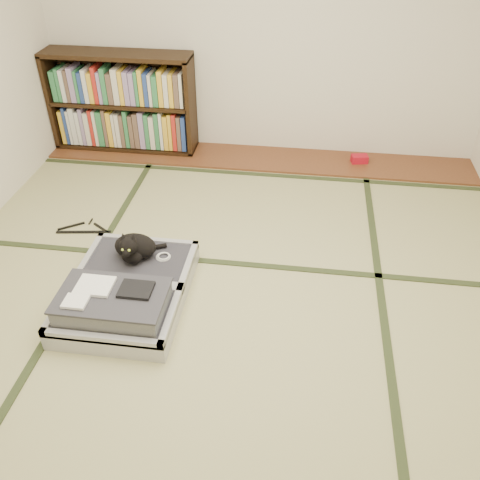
# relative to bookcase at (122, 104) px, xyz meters

# --- Properties ---
(floor) EXTENTS (4.50, 4.50, 0.00)m
(floor) POSITION_rel_bookcase_xyz_m (1.31, -2.07, -0.45)
(floor) COLOR tan
(floor) RESTS_ON ground
(wood_strip) EXTENTS (4.00, 0.50, 0.02)m
(wood_strip) POSITION_rel_bookcase_xyz_m (1.31, -0.07, -0.44)
(wood_strip) COLOR brown
(wood_strip) RESTS_ON ground
(red_item) EXTENTS (0.16, 0.12, 0.07)m
(red_item) POSITION_rel_bookcase_xyz_m (2.26, -0.04, -0.40)
(red_item) COLOR #B10E1F
(red_item) RESTS_ON wood_strip
(room_shell) EXTENTS (4.50, 4.50, 4.50)m
(room_shell) POSITION_rel_bookcase_xyz_m (1.31, -2.07, 1.01)
(room_shell) COLOR white
(room_shell) RESTS_ON ground
(tatami_borders) EXTENTS (4.00, 4.50, 0.01)m
(tatami_borders) POSITION_rel_bookcase_xyz_m (1.31, -1.58, -0.45)
(tatami_borders) COLOR #2D381E
(tatami_borders) RESTS_ON ground
(bookcase) EXTENTS (1.36, 0.31, 0.92)m
(bookcase) POSITION_rel_bookcase_xyz_m (0.00, 0.00, 0.00)
(bookcase) COLOR black
(bookcase) RESTS_ON wood_strip
(suitcase) EXTENTS (0.72, 0.97, 0.28)m
(suitcase) POSITION_rel_bookcase_xyz_m (0.69, -2.17, -0.35)
(suitcase) COLOR #AAABAF
(suitcase) RESTS_ON floor
(cat) EXTENTS (0.32, 0.32, 0.26)m
(cat) POSITION_rel_bookcase_xyz_m (0.68, -1.88, -0.22)
(cat) COLOR black
(cat) RESTS_ON suitcase
(cable_coil) EXTENTS (0.10, 0.10, 0.02)m
(cable_coil) POSITION_rel_bookcase_xyz_m (0.86, -1.84, -0.30)
(cable_coil) COLOR white
(cable_coil) RESTS_ON suitcase
(hanger) EXTENTS (0.43, 0.22, 0.01)m
(hanger) POSITION_rel_bookcase_xyz_m (0.11, -1.42, -0.44)
(hanger) COLOR black
(hanger) RESTS_ON floor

